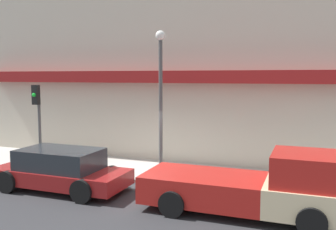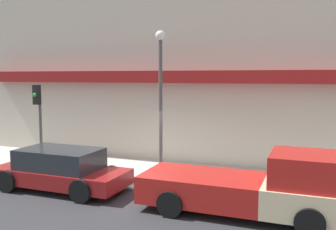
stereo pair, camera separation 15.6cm
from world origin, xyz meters
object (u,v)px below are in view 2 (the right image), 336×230
at_px(parked_car, 60,169).
at_px(traffic_light, 39,109).
at_px(fire_hydrant, 87,160).
at_px(pickup_truck, 258,187).
at_px(street_lamp, 161,85).

bearing_deg(parked_car, traffic_light, 141.11).
bearing_deg(parked_car, fire_hydrant, 101.92).
bearing_deg(pickup_truck, street_lamp, 146.10).
xyz_separation_m(fire_hydrant, street_lamp, (3.06, 0.21, 2.95)).
bearing_deg(traffic_light, pickup_truck, -13.78).
bearing_deg(fire_hydrant, traffic_light, 179.77).
xyz_separation_m(parked_car, fire_hydrant, (-0.45, 2.25, -0.19)).
relative_size(pickup_truck, street_lamp, 1.07).
height_order(parked_car, fire_hydrant, parked_car).
relative_size(parked_car, fire_hydrant, 6.40).
relative_size(pickup_truck, fire_hydrant, 7.90).
height_order(fire_hydrant, traffic_light, traffic_light).
xyz_separation_m(pickup_truck, parked_car, (-6.46, 0.00, -0.11)).
xyz_separation_m(pickup_truck, traffic_light, (-9.21, 2.26, 1.61)).
xyz_separation_m(street_lamp, traffic_light, (-5.35, -0.20, -1.03)).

